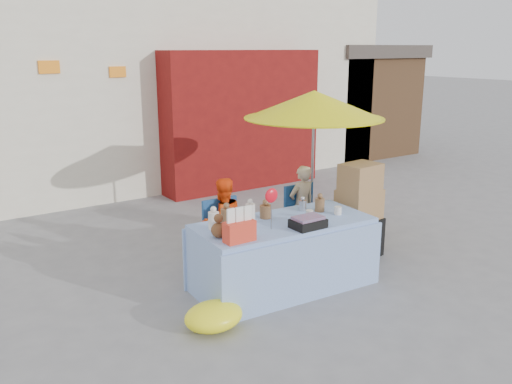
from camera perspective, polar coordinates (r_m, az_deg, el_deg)
ground at (r=6.22m, az=2.71°, el=-10.21°), size 80.00×80.00×0.00m
backdrop at (r=12.63m, az=-16.90°, el=16.44°), size 14.00×8.00×7.80m
market_table at (r=6.13m, az=2.83°, el=-6.50°), size 2.09×1.08×1.23m
chair_left at (r=6.70m, az=-2.89°, el=-5.96°), size 0.48×0.47×0.85m
chair_right at (r=7.38m, az=5.43°, el=-3.98°), size 0.48×0.47×0.85m
vendor_orange at (r=6.70m, az=-3.53°, el=-3.19°), size 0.54×0.42×1.12m
vendor_beige at (r=7.39m, az=4.82°, el=-1.47°), size 0.41×0.27×1.12m
umbrella at (r=7.43m, az=6.13°, el=9.07°), size 1.90×1.90×2.09m
box_stack at (r=7.10m, az=10.74°, el=-2.29°), size 0.60×0.51×1.24m
tarp_bundle at (r=5.38m, az=-4.48°, el=-12.90°), size 0.72×0.64×0.27m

